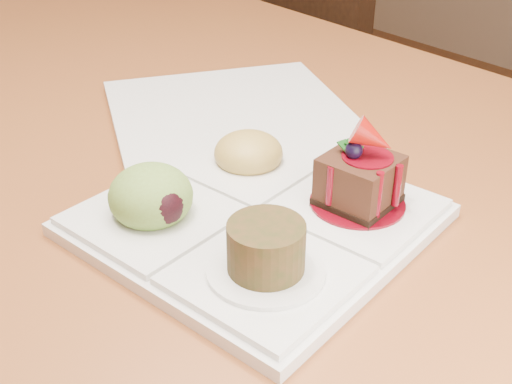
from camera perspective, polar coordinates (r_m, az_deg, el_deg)
dining_table at (r=1.00m, az=-18.11°, el=6.44°), size 1.00×1.80×0.75m
chair_right at (r=1.59m, az=1.34°, el=13.21°), size 0.55×0.55×1.04m
sampler_plate at (r=0.56m, az=-0.44°, el=-1.20°), size 0.31×0.31×0.10m
second_plate at (r=0.77m, az=-2.23°, el=6.86°), size 0.36×0.36×0.01m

